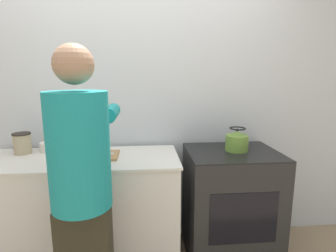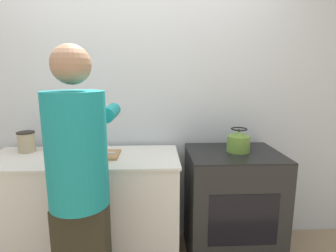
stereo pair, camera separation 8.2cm
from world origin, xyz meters
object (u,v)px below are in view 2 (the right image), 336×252
person (80,182)px  canister_jar (26,142)px  bowl_prep (52,145)px  kettle (238,142)px  knife (98,153)px  oven (232,205)px  cutting_board (93,155)px

person → canister_jar: size_ratio=10.00×
bowl_prep → kettle: bearing=-6.6°
kettle → canister_jar: size_ratio=1.13×
knife → kettle: size_ratio=1.27×
person → knife: 0.54m
oven → canister_jar: (-1.67, 0.14, 0.52)m
knife → canister_jar: canister_jar is taller
oven → cutting_board: size_ratio=2.32×
kettle → bowl_prep: (-1.53, 0.18, -0.06)m
kettle → bowl_prep: 1.54m
person → canister_jar: bearing=132.3°
canister_jar → knife: bearing=-12.5°
kettle → knife: bearing=-179.6°
oven → knife: 1.16m
knife → bowl_prep: 0.46m
knife → kettle: (1.10, 0.01, 0.08)m
knife → bowl_prep: bearing=155.8°
knife → canister_jar: bearing=166.8°
knife → canister_jar: size_ratio=1.44×
person → canister_jar: (-0.61, 0.67, 0.07)m
person → cutting_board: bearing=94.8°
person → bowl_prep: 0.84m
person → kettle: size_ratio=8.85×
person → kettle: (1.10, 0.55, 0.09)m
kettle → bowl_prep: kettle is taller
bowl_prep → knife: bearing=-23.4°
person → kettle: bearing=26.6°
oven → knife: size_ratio=3.81×
person → canister_jar: 0.91m
kettle → cutting_board: bearing=-179.3°
bowl_prep → oven: bearing=-7.4°
oven → canister_jar: canister_jar is taller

